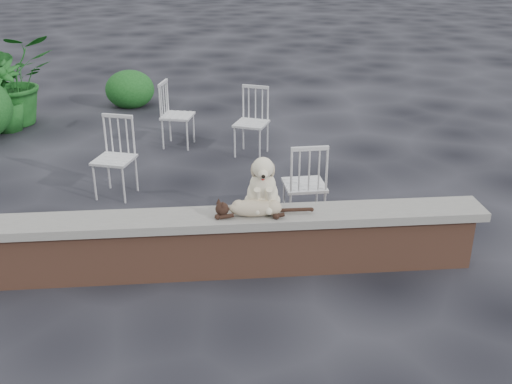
{
  "coord_description": "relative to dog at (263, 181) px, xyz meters",
  "views": [
    {
      "loc": [
        0.59,
        -4.73,
        2.88
      ],
      "look_at": [
        1.04,
        0.2,
        0.7
      ],
      "focal_mm": 41.69,
      "sensor_mm": 36.0,
      "label": 1
    }
  ],
  "objects": [
    {
      "name": "cat",
      "position": [
        -0.08,
        -0.15,
        -0.18
      ],
      "size": [
        1.04,
        0.33,
        0.17
      ],
      "primitive_type": null,
      "rotation": [
        0.0,
        0.0,
        -0.08
      ],
      "color": "tan",
      "rests_on": "capstone"
    },
    {
      "name": "brick_wall",
      "position": [
        -1.09,
        -0.11,
        -0.6
      ],
      "size": [
        6.0,
        0.3,
        0.5
      ],
      "primitive_type": "cube",
      "color": "brown",
      "rests_on": "ground"
    },
    {
      "name": "capstone",
      "position": [
        -1.09,
        -0.11,
        -0.31
      ],
      "size": [
        6.2,
        0.4,
        0.08
      ],
      "primitive_type": "cube",
      "color": "slate",
      "rests_on": "brick_wall"
    },
    {
      "name": "chair_c",
      "position": [
        0.52,
        0.79,
        -0.38
      ],
      "size": [
        0.58,
        0.58,
        0.94
      ],
      "primitive_type": null,
      "rotation": [
        0.0,
        0.0,
        3.18
      ],
      "color": "silver",
      "rests_on": "ground"
    },
    {
      "name": "potted_plant_b",
      "position": [
        -3.56,
        4.44,
        -0.31
      ],
      "size": [
        0.69,
        0.69,
        1.08
      ],
      "primitive_type": "imported",
      "rotation": [
        0.0,
        0.0,
        -0.17
      ],
      "color": "#144818",
      "rests_on": "ground"
    },
    {
      "name": "chair_b",
      "position": [
        -1.55,
        1.73,
        -0.38
      ],
      "size": [
        0.71,
        0.71,
        0.94
      ],
      "primitive_type": null,
      "rotation": [
        0.0,
        0.0,
        -0.32
      ],
      "color": "silver",
      "rests_on": "ground"
    },
    {
      "name": "chair_d",
      "position": [
        0.15,
        2.99,
        -0.38
      ],
      "size": [
        0.73,
        0.73,
        0.94
      ],
      "primitive_type": null,
      "rotation": [
        0.0,
        0.0,
        -0.4
      ],
      "color": "silver",
      "rests_on": "ground"
    },
    {
      "name": "chair_e",
      "position": [
        -0.87,
        3.46,
        -0.38
      ],
      "size": [
        0.68,
        0.68,
        0.94
      ],
      "primitive_type": null,
      "rotation": [
        0.0,
        0.0,
        1.32
      ],
      "color": "silver",
      "rests_on": "ground"
    },
    {
      "name": "dog",
      "position": [
        0.0,
        0.0,
        0.0
      ],
      "size": [
        0.39,
        0.49,
        0.54
      ],
      "primitive_type": null,
      "rotation": [
        0.0,
        0.0,
        -0.08
      ],
      "color": "beige",
      "rests_on": "capstone"
    },
    {
      "name": "potted_plant_a",
      "position": [
        -3.49,
        4.81,
        -0.13
      ],
      "size": [
        1.66,
        1.58,
        1.44
      ],
      "primitive_type": "imported",
      "rotation": [
        0.0,
        0.0,
        0.46
      ],
      "color": "#144818",
      "rests_on": "ground"
    },
    {
      "name": "ground",
      "position": [
        -1.09,
        -0.11,
        -0.85
      ],
      "size": [
        60.0,
        60.0,
        0.0
      ],
      "primitive_type": "plane",
      "color": "black",
      "rests_on": "ground"
    }
  ]
}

